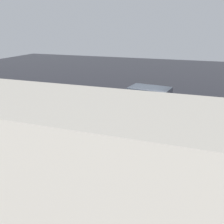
# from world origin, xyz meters

# --- Properties ---
(ground_plane) EXTENTS (60.00, 60.00, 0.00)m
(ground_plane) POSITION_xyz_m (0.00, 0.00, 0.00)
(ground_plane) COLOR black
(kerb_strip) EXTENTS (24.00, 3.20, 0.04)m
(kerb_strip) POSITION_xyz_m (0.00, 4.20, 0.02)
(kerb_strip) COLOR gray
(kerb_strip) RESTS_ON ground
(moving_hatchback) EXTENTS (4.11, 2.25, 2.06)m
(moving_hatchback) POSITION_xyz_m (-0.03, -0.32, 1.03)
(moving_hatchback) COLOR red
(moving_hatchback) RESTS_ON ground
(fire_hydrant) EXTENTS (0.42, 0.31, 0.80)m
(fire_hydrant) POSITION_xyz_m (3.62, 2.64, 0.40)
(fire_hydrant) COLOR #197A2D
(fire_hydrant) RESTS_ON ground
(pedestrian) EXTENTS (0.28, 0.57, 1.22)m
(pedestrian) POSITION_xyz_m (4.69, 2.77, 0.68)
(pedestrian) COLOR #B2262D
(pedestrian) RESTS_ON ground
(metal_railing) EXTENTS (8.33, 0.04, 1.05)m
(metal_railing) POSITION_xyz_m (-1.55, 5.49, 0.72)
(metal_railing) COLOR #B7BABF
(metal_railing) RESTS_ON ground
(sign_post) EXTENTS (0.07, 0.44, 2.40)m
(sign_post) POSITION_xyz_m (4.48, 4.12, 1.58)
(sign_post) COLOR #4C4C51
(sign_post) RESTS_ON ground
(puddle_patch) EXTENTS (4.01, 4.01, 0.01)m
(puddle_patch) POSITION_xyz_m (0.78, -0.65, 0.00)
(puddle_patch) COLOR black
(puddle_patch) RESTS_ON ground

